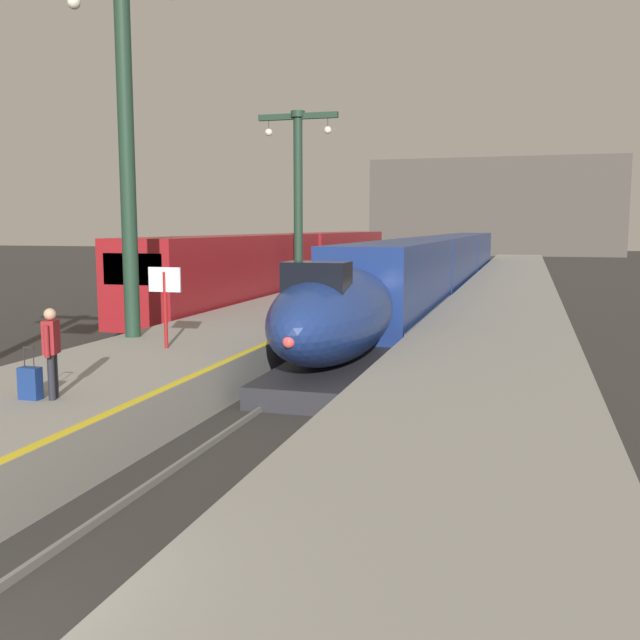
# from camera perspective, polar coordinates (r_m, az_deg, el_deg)

# --- Properties ---
(platform_left) EXTENTS (4.80, 110.00, 1.05)m
(platform_left) POSITION_cam_1_polar(r_m,az_deg,el_deg) (30.93, -0.95, 0.61)
(platform_left) COLOR gray
(platform_left) RESTS_ON ground
(platform_right) EXTENTS (4.80, 110.00, 1.05)m
(platform_right) POSITION_cam_1_polar(r_m,az_deg,el_deg) (29.58, 14.21, 0.07)
(platform_right) COLOR gray
(platform_right) RESTS_ON ground
(platform_left_safety_stripe) EXTENTS (0.20, 107.80, 0.01)m
(platform_left_safety_stripe) POSITION_cam_1_polar(r_m,az_deg,el_deg) (30.28, 3.17, 1.46)
(platform_left_safety_stripe) COLOR yellow
(platform_left_safety_stripe) RESTS_ON platform_left
(rail_main_left) EXTENTS (0.08, 110.00, 0.12)m
(rail_main_left) POSITION_cam_1_polar(r_m,az_deg,el_deg) (32.86, 5.98, 0.16)
(rail_main_left) COLOR slate
(rail_main_left) RESTS_ON ground
(rail_main_right) EXTENTS (0.08, 110.00, 0.12)m
(rail_main_right) POSITION_cam_1_polar(r_m,az_deg,el_deg) (32.63, 8.57, 0.07)
(rail_main_right) COLOR slate
(rail_main_right) RESTS_ON ground
(rail_secondary_left) EXTENTS (0.08, 110.00, 0.12)m
(rail_secondary_left) POSITION_cam_1_polar(r_m,az_deg,el_deg) (35.20, -7.11, 0.63)
(rail_secondary_left) COLOR slate
(rail_secondary_left) RESTS_ON ground
(rail_secondary_right) EXTENTS (0.08, 110.00, 0.12)m
(rail_secondary_right) POSITION_cam_1_polar(r_m,az_deg,el_deg) (34.64, -4.83, 0.55)
(rail_secondary_right) COLOR slate
(rail_secondary_right) RESTS_ON ground
(highspeed_train_main) EXTENTS (2.92, 57.84, 3.60)m
(highspeed_train_main) POSITION_cam_1_polar(r_m,az_deg,el_deg) (43.26, 9.56, 4.36)
(highspeed_train_main) COLOR navy
(highspeed_train_main) RESTS_ON ground
(regional_train_adjacent) EXTENTS (2.85, 36.60, 3.80)m
(regional_train_adjacent) POSITION_cam_1_polar(r_m,az_deg,el_deg) (42.17, -1.94, 4.63)
(regional_train_adjacent) COLOR maroon
(regional_train_adjacent) RESTS_ON ground
(station_column_mid) EXTENTS (4.00, 0.68, 10.30)m
(station_column_mid) POSITION_cam_1_polar(r_m,az_deg,el_deg) (21.36, -15.24, 15.15)
(station_column_mid) COLOR #1E3828
(station_column_mid) RESTS_ON platform_left
(station_column_far) EXTENTS (4.00, 0.68, 8.68)m
(station_column_far) POSITION_cam_1_polar(r_m,az_deg,el_deg) (35.49, -1.76, 10.85)
(station_column_far) COLOR #1E3828
(station_column_far) RESTS_ON platform_left
(passenger_near_edge) EXTENTS (0.33, 0.55, 1.69)m
(passenger_near_edge) POSITION_cam_1_polar(r_m,az_deg,el_deg) (13.99, -20.62, -1.96)
(passenger_near_edge) COLOR #23232D
(passenger_near_edge) RESTS_ON platform_left
(passenger_mid_platform) EXTENTS (0.38, 0.50, 1.69)m
(passenger_mid_platform) POSITION_cam_1_polar(r_m,az_deg,el_deg) (26.00, -1.46, 2.67)
(passenger_mid_platform) COLOR #23232D
(passenger_mid_platform) RESTS_ON platform_left
(rolling_suitcase) EXTENTS (0.40, 0.22, 0.98)m
(rolling_suitcase) POSITION_cam_1_polar(r_m,az_deg,el_deg) (14.23, -22.10, -4.68)
(rolling_suitcase) COLOR navy
(rolling_suitcase) RESTS_ON platform_left
(departure_info_board) EXTENTS (0.90, 0.10, 2.12)m
(departure_info_board) POSITION_cam_1_polar(r_m,az_deg,el_deg) (18.98, -12.26, 2.29)
(departure_info_board) COLOR maroon
(departure_info_board) RESTS_ON platform_left
(terminus_back_wall) EXTENTS (36.00, 2.00, 14.00)m
(terminus_back_wall) POSITION_cam_1_polar(r_m,az_deg,el_deg) (106.74, 13.67, 8.75)
(terminus_back_wall) COLOR #4C4742
(terminus_back_wall) RESTS_ON ground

